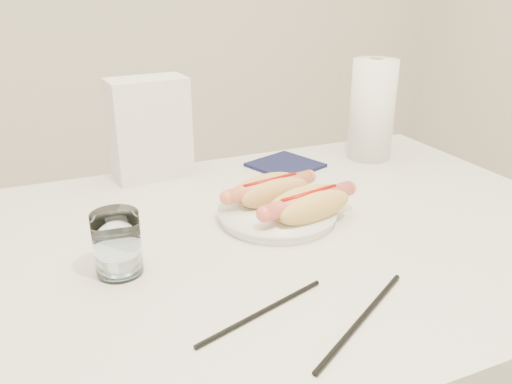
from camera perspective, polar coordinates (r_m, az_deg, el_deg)
name	(u,v)px	position (r m, az deg, el deg)	size (l,w,h in m)	color
table	(261,265)	(0.92, 0.56, -7.97)	(1.20, 0.80, 0.75)	silver
plate	(277,215)	(0.94, 2.32, -2.58)	(0.21, 0.21, 0.02)	white
hotdog_left	(270,190)	(0.96, 1.55, 0.17)	(0.19, 0.10, 0.05)	#E2A65A
hotdog_right	(309,205)	(0.90, 5.81, -1.39)	(0.19, 0.10, 0.05)	#E8B65A
water_glass	(117,244)	(0.78, -15.00, -5.50)	(0.07, 0.07, 0.10)	white
chopstick_near	(262,312)	(0.69, 0.66, -13.03)	(0.01, 0.01, 0.21)	black
chopstick_far	(362,319)	(0.69, 11.53, -13.49)	(0.01, 0.01, 0.24)	black
napkin_box	(150,129)	(1.13, -11.59, 6.83)	(0.16, 0.09, 0.21)	silver
navy_napkin	(285,165)	(1.20, 3.23, 2.97)	(0.14, 0.14, 0.01)	#111436
paper_towel_roll	(372,110)	(1.26, 12.63, 8.80)	(0.10, 0.10, 0.23)	white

